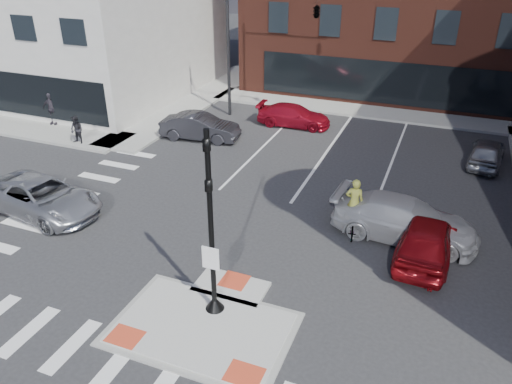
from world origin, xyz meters
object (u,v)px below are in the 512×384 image
at_px(pedestrian_a, 77,130).
at_px(pedestrian_b, 52,108).
at_px(cyclist, 353,215).
at_px(white_pickup, 405,220).
at_px(silver_suv, 41,197).
at_px(bg_car_dark, 200,127).
at_px(bg_car_red, 294,115).
at_px(red_sedan, 427,237).
at_px(bg_car_silver, 487,152).

relative_size(pedestrian_a, pedestrian_b, 0.79).
xyz_separation_m(cyclist, pedestrian_a, (-16.13, 3.39, 0.14)).
bearing_deg(white_pickup, silver_suv, 108.35).
xyz_separation_m(silver_suv, cyclist, (12.50, 3.29, 0.03)).
distance_m(bg_car_dark, bg_car_red, 5.97).
distance_m(bg_car_dark, pedestrian_a, 6.78).
distance_m(silver_suv, white_pickup, 14.89).
height_order(silver_suv, red_sedan, red_sedan).
relative_size(red_sedan, pedestrian_a, 3.05).
distance_m(red_sedan, bg_car_red, 14.55).
distance_m(bg_car_silver, pedestrian_b, 24.90).
bearing_deg(bg_car_silver, pedestrian_b, 15.25).
distance_m(bg_car_dark, pedestrian_b, 9.48).
bearing_deg(cyclist, pedestrian_a, -23.58).
relative_size(red_sedan, bg_car_silver, 1.20).
xyz_separation_m(white_pickup, bg_car_dark, (-12.20, 6.43, -0.06)).
xyz_separation_m(bg_car_silver, bg_car_red, (-10.96, 1.88, -0.02)).
distance_m(bg_car_silver, cyclist, 10.37).
height_order(silver_suv, bg_car_silver, silver_suv).
bearing_deg(red_sedan, bg_car_red, -50.04).
height_order(silver_suv, cyclist, cyclist).
bearing_deg(bg_car_silver, cyclist, 68.01).
relative_size(white_pickup, pedestrian_a, 3.58).
relative_size(red_sedan, bg_car_dark, 1.05).
height_order(bg_car_silver, pedestrian_b, pedestrian_b).
bearing_deg(pedestrian_b, bg_car_dark, -1.10).
relative_size(silver_suv, bg_car_red, 1.22).
xyz_separation_m(bg_car_silver, cyclist, (-4.98, -9.09, 0.12)).
bearing_deg(bg_car_silver, bg_car_dark, 15.18).
xyz_separation_m(bg_car_silver, pedestrian_a, (-21.11, -5.70, 0.25)).
distance_m(bg_car_dark, bg_car_silver, 15.42).
bearing_deg(bg_car_silver, pedestrian_a, 21.81).
distance_m(white_pickup, cyclist, 1.97).
distance_m(white_pickup, pedestrian_a, 18.31).
bearing_deg(bg_car_silver, bg_car_red, -3.01).
height_order(bg_car_dark, pedestrian_b, pedestrian_b).
height_order(silver_suv, pedestrian_a, pedestrian_a).
relative_size(silver_suv, red_sedan, 1.16).
bearing_deg(bg_car_dark, bg_car_red, -53.02).
bearing_deg(bg_car_red, pedestrian_a, 124.23).
bearing_deg(pedestrian_b, cyclist, -25.11).
bearing_deg(cyclist, white_pickup, 179.83).
xyz_separation_m(bg_car_red, cyclist, (5.98, -10.97, 0.14)).
bearing_deg(silver_suv, white_pickup, -68.04).
height_order(red_sedan, cyclist, cyclist).
relative_size(white_pickup, bg_car_silver, 1.40).
bearing_deg(red_sedan, bg_car_dark, -26.87).
bearing_deg(pedestrian_b, white_pickup, -22.80).
height_order(bg_car_silver, pedestrian_a, pedestrian_a).
relative_size(red_sedan, white_pickup, 0.85).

